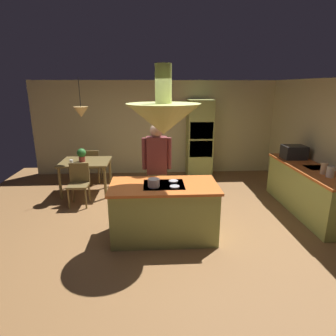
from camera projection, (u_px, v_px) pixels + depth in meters
The scene contains 17 objects.
ground at pixel (164, 230), 4.88m from camera, with size 8.16×8.16×0.00m, color olive.
wall_back at pixel (158, 128), 7.83m from camera, with size 6.80×0.10×2.55m, color beige.
kitchen_island at pixel (164, 211), 4.56m from camera, with size 1.71×0.90×0.92m.
counter_run_right at pixel (308, 189), 5.48m from camera, with size 0.73×2.38×0.90m.
oven_tower at pixel (199, 139), 7.57m from camera, with size 0.66×0.62×2.06m.
dining_table at pixel (86, 165), 6.42m from camera, with size 1.09×0.90×0.76m.
person_at_island at pixel (157, 165), 5.09m from camera, with size 0.53×0.24×1.76m.
range_hood at pixel (164, 117), 4.14m from camera, with size 1.10×1.10×1.00m.
pendant_light_over_table at pixel (81, 112), 6.09m from camera, with size 0.32×0.32×0.82m.
chair_facing_island at pixel (79, 181), 5.82m from camera, with size 0.40×0.40×0.87m.
chair_by_back_wall at pixel (92, 164), 7.11m from camera, with size 0.40×0.40×0.87m.
potted_plant_on_table at pixel (82, 154), 6.30m from camera, with size 0.20×0.20×0.30m.
cup_on_table at pixel (71, 162), 6.15m from camera, with size 0.07×0.07×0.09m, color white.
canister_flour at pixel (330, 172), 4.77m from camera, with size 0.13×0.13×0.19m, color silver.
canister_sugar at pixel (324, 168), 4.94m from camera, with size 0.12×0.12×0.21m, color #E0B78C.
microwave_on_counter at pixel (294, 152), 5.99m from camera, with size 0.46×0.36×0.28m, color #232326.
cooking_pot_on_cooktop at pixel (154, 183), 4.28m from camera, with size 0.18×0.18×0.12m, color #B2B2B7.
Camera 1 is at (-0.17, -4.38, 2.40)m, focal length 30.11 mm.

